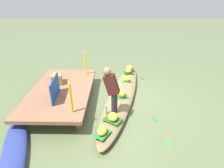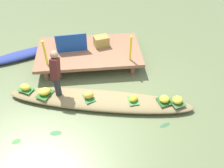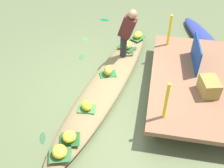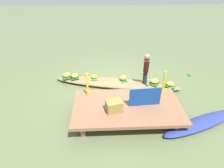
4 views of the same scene
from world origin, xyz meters
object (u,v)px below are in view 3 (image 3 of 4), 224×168
(vendor_boat, at_px, (106,86))
(banana_bunch_2, at_px, (87,106))
(banana_bunch_1, at_px, (69,136))
(banana_bunch_3, at_px, (138,35))
(moored_boat, at_px, (206,41))
(banana_bunch_4, at_px, (108,71))
(water_bottle, at_px, (133,50))
(banana_bunch_0, at_px, (127,44))
(banana_bunch_5, at_px, (60,151))
(market_banner, at_px, (196,53))
(vendor_person, at_px, (127,31))
(produce_crate, at_px, (209,87))

(vendor_boat, bearing_deg, banana_bunch_2, -1.28)
(banana_bunch_1, bearing_deg, banana_bunch_2, 172.26)
(banana_bunch_1, height_order, banana_bunch_3, banana_bunch_1)
(moored_boat, bearing_deg, banana_bunch_4, -69.70)
(banana_bunch_1, xyz_separation_m, water_bottle, (-2.77, 0.75, 0.04))
(banana_bunch_0, relative_size, banana_bunch_5, 1.17)
(moored_boat, bearing_deg, vendor_boat, -66.11)
(moored_boat, distance_m, water_bottle, 2.25)
(banana_bunch_1, bearing_deg, vendor_boat, 169.23)
(banana_bunch_2, relative_size, market_banner, 0.26)
(banana_bunch_2, height_order, vendor_person, vendor_person)
(water_bottle, relative_size, produce_crate, 0.57)
(water_bottle, bearing_deg, banana_bunch_0, -147.51)
(banana_bunch_4, xyz_separation_m, vendor_person, (-0.77, 0.30, 0.60))
(banana_bunch_0, height_order, vendor_person, vendor_person)
(banana_bunch_2, height_order, produce_crate, produce_crate)
(banana_bunch_0, xyz_separation_m, banana_bunch_5, (3.37, -0.64, -0.00))
(moored_boat, distance_m, banana_bunch_2, 4.08)
(banana_bunch_0, relative_size, banana_bunch_1, 1.26)
(vendor_boat, bearing_deg, banana_bunch_1, 1.40)
(vendor_person, bearing_deg, banana_bunch_0, -174.81)
(vendor_boat, height_order, banana_bunch_2, banana_bunch_2)
(banana_bunch_2, distance_m, banana_bunch_4, 1.15)
(moored_boat, bearing_deg, water_bottle, -78.81)
(produce_crate, bearing_deg, vendor_boat, -95.50)
(banana_bunch_1, bearing_deg, vendor_person, 167.15)
(banana_bunch_3, bearing_deg, banana_bunch_5, -12.56)
(moored_boat, distance_m, banana_bunch_5, 5.07)
(banana_bunch_3, xyz_separation_m, produce_crate, (2.15, 1.59, 0.29))
(water_bottle, bearing_deg, vendor_person, -55.38)
(banana_bunch_5, bearing_deg, banana_bunch_1, 168.35)
(banana_bunch_0, bearing_deg, banana_bunch_2, -11.64)
(vendor_boat, distance_m, banana_bunch_1, 1.67)
(banana_bunch_0, bearing_deg, moored_boat, 113.80)
(produce_crate, bearing_deg, banana_bunch_1, -59.19)
(banana_bunch_4, xyz_separation_m, water_bottle, (-0.87, 0.45, 0.02))
(moored_boat, bearing_deg, produce_crate, -26.65)
(banana_bunch_2, xyz_separation_m, market_banner, (-1.57, 2.07, 0.42))
(banana_bunch_0, height_order, produce_crate, produce_crate)
(market_banner, bearing_deg, vendor_boat, -73.31)
(banana_bunch_2, xyz_separation_m, produce_crate, (-0.66, 2.29, 0.30))
(market_banner, bearing_deg, banana_bunch_3, -136.29)
(banana_bunch_2, xyz_separation_m, vendor_person, (-1.89, 0.50, 0.62))
(banana_bunch_3, distance_m, market_banner, 1.89)
(vendor_boat, height_order, vendor_person, vendor_person)
(banana_bunch_1, xyz_separation_m, market_banner, (-2.34, 2.17, 0.42))
(water_bottle, height_order, market_banner, market_banner)
(banana_bunch_5, relative_size, water_bottle, 1.04)
(vendor_person, bearing_deg, banana_bunch_1, -12.85)
(banana_bunch_0, distance_m, market_banner, 1.80)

